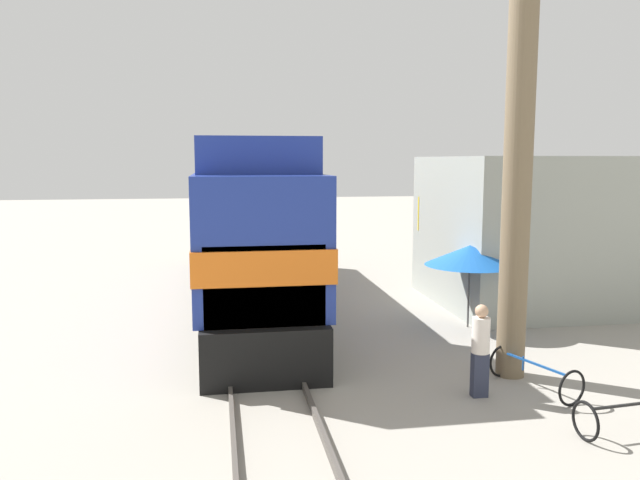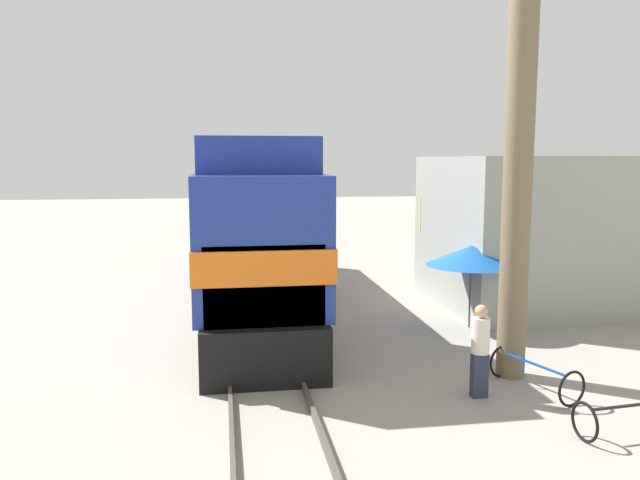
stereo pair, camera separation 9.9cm
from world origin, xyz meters
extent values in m
plane|color=gray|center=(0.00, 0.00, 0.00)|extent=(120.00, 120.00, 0.00)
cube|color=#4C4742|center=(-0.72, 0.00, 0.07)|extent=(0.08, 28.40, 0.15)
cube|color=#4C4742|center=(0.72, 0.00, 0.07)|extent=(0.08, 28.40, 0.15)
cube|color=black|center=(0.00, 5.08, 0.60)|extent=(2.60, 15.68, 1.19)
cube|color=navy|center=(0.00, 5.08, 2.68)|extent=(2.83, 15.05, 2.98)
cube|color=orange|center=(0.00, 5.08, 2.38)|extent=(2.87, 15.21, 0.70)
cube|color=orange|center=(0.00, -1.34, 2.01)|extent=(2.40, 2.19, 1.64)
cube|color=navy|center=(0.00, 0.38, 4.57)|extent=(2.66, 3.45, 0.81)
cylinder|color=#726047|center=(5.09, -2.63, 5.31)|extent=(0.58, 0.58, 10.62)
cylinder|color=#4C4C4C|center=(5.72, 1.11, 1.05)|extent=(0.05, 0.05, 2.10)
cone|color=#1959B2|center=(5.72, 1.11, 1.96)|extent=(2.39, 2.39, 0.54)
cube|color=#595959|center=(6.96, 5.86, 1.05)|extent=(0.12, 0.12, 2.09)
cube|color=yellow|center=(6.96, 5.86, 2.67)|extent=(2.24, 0.08, 1.15)
sphere|color=#2D722D|center=(6.39, 1.18, 0.41)|extent=(0.81, 0.81, 0.81)
cube|color=#2D3347|center=(3.96, -3.65, 0.43)|extent=(0.30, 0.20, 0.86)
cylinder|color=silver|center=(3.96, -3.65, 1.20)|extent=(0.34, 0.34, 0.68)
sphere|color=tan|center=(3.96, -3.65, 1.67)|extent=(0.25, 0.25, 0.25)
torus|color=black|center=(4.87, -2.70, 0.34)|extent=(0.66, 0.27, 0.68)
torus|color=black|center=(5.44, -4.37, 0.34)|extent=(0.66, 0.27, 0.68)
cube|color=#194C99|center=(5.16, -3.54, 0.54)|extent=(0.51, 1.43, 0.04)
cylinder|color=#194C99|center=(5.06, -3.25, 0.46)|extent=(0.04, 0.04, 0.29)
torus|color=black|center=(4.86, -5.71, 0.33)|extent=(0.11, 0.66, 0.65)
cube|color=black|center=(5.72, -5.62, 0.51)|extent=(1.46, 0.18, 0.04)
cube|color=#999E93|center=(8.58, 3.57, 2.29)|extent=(5.45, 5.75, 4.58)
camera|label=1|loc=(-0.89, -14.41, 4.48)|focal=35.00mm
camera|label=2|loc=(-0.79, -14.43, 4.48)|focal=35.00mm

